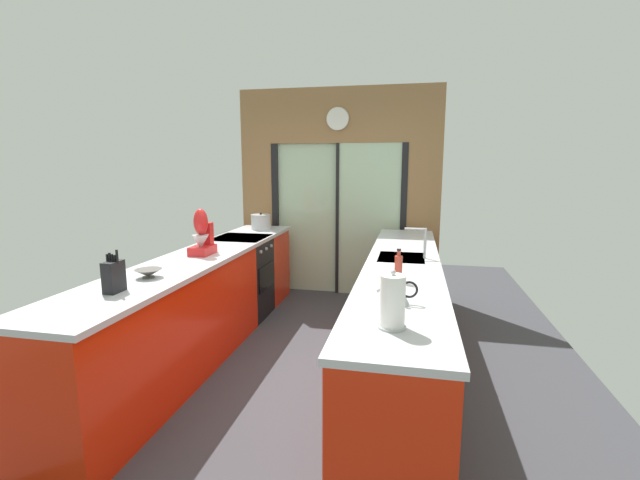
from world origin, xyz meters
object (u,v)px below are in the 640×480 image
object	(u,v)px
oven_range	(242,277)
paper_towel_roll	(392,302)
mixing_bowl	(148,273)
stock_pot	(261,222)
soap_bottle	(398,268)
kettle	(396,290)
knife_block	(114,276)
stand_mixer	(202,237)

from	to	relation	value
oven_range	paper_towel_roll	distance (m)	3.08
oven_range	mixing_bowl	xyz separation A→B (m)	(0.02, -1.80, 0.50)
oven_range	stock_pot	distance (m)	0.84
mixing_bowl	stock_pot	world-z (taller)	stock_pot
soap_bottle	mixing_bowl	bearing A→B (deg)	-171.43
mixing_bowl	stock_pot	distance (m)	2.42
mixing_bowl	paper_towel_roll	bearing A→B (deg)	-19.42
oven_range	stock_pot	world-z (taller)	stock_pot
stock_pot	soap_bottle	xyz separation A→B (m)	(1.78, -2.15, 0.00)
kettle	soap_bottle	world-z (taller)	soap_bottle
soap_bottle	paper_towel_roll	world-z (taller)	paper_towel_roll
stock_pot	kettle	xyz separation A→B (m)	(1.78, -2.64, -0.01)
mixing_bowl	paper_towel_roll	xyz separation A→B (m)	(1.78, -0.63, 0.10)
stock_pot	kettle	size ratio (longest dim) A/B	1.01
oven_range	knife_block	world-z (taller)	knife_block
knife_block	paper_towel_roll	distance (m)	1.80
soap_bottle	paper_towel_roll	distance (m)	0.90
mixing_bowl	stand_mixer	xyz separation A→B (m)	(0.00, 0.84, 0.13)
mixing_bowl	kettle	size ratio (longest dim) A/B	0.79
knife_block	paper_towel_roll	bearing A→B (deg)	-8.16
knife_block	oven_range	bearing A→B (deg)	90.49
paper_towel_roll	stock_pot	bearing A→B (deg)	120.29
kettle	paper_towel_roll	xyz separation A→B (m)	(-0.00, -0.40, 0.05)
kettle	stock_pot	bearing A→B (deg)	123.99
knife_block	stock_pot	distance (m)	2.79
stock_pot	kettle	world-z (taller)	stock_pot
knife_block	soap_bottle	xyz separation A→B (m)	(1.78, 0.64, -0.01)
knife_block	soap_bottle	distance (m)	1.89
mixing_bowl	soap_bottle	size ratio (longest dim) A/B	0.83
stand_mixer	stock_pot	distance (m)	1.58
stand_mixer	kettle	bearing A→B (deg)	-30.92
stand_mixer	knife_block	bearing A→B (deg)	-90.00
oven_range	soap_bottle	size ratio (longest dim) A/B	3.93
oven_range	stock_pot	xyz separation A→B (m)	(0.02, 0.62, 0.56)
stand_mixer	soap_bottle	world-z (taller)	stand_mixer
mixing_bowl	knife_block	bearing A→B (deg)	-89.99
stand_mixer	oven_range	bearing A→B (deg)	91.11
stock_pot	paper_towel_roll	size ratio (longest dim) A/B	0.82
mixing_bowl	paper_towel_roll	world-z (taller)	paper_towel_roll
oven_range	knife_block	xyz separation A→B (m)	(0.02, -2.17, 0.57)
soap_bottle	paper_towel_roll	bearing A→B (deg)	-90.00
stand_mixer	stock_pot	size ratio (longest dim) A/B	1.69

